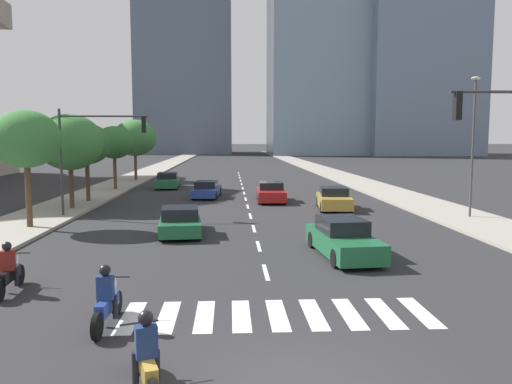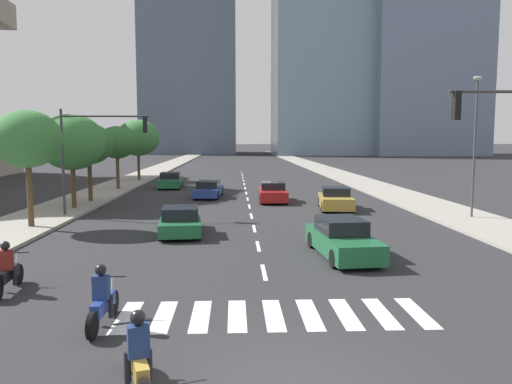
{
  "view_description": "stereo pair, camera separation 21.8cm",
  "coord_description": "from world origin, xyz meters",
  "px_view_note": "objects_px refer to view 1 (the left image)",
  "views": [
    {
      "loc": [
        -1.17,
        -8.33,
        4.34
      ],
      "look_at": [
        0.0,
        13.68,
        2.0
      ],
      "focal_mm": 35.29,
      "sensor_mm": 36.0,
      "label": 1
    },
    {
      "loc": [
        -0.96,
        -8.34,
        4.34
      ],
      "look_at": [
        0.0,
        13.68,
        2.0
      ],
      "focal_mm": 35.29,
      "sensor_mm": 36.0,
      "label": 2
    }
  ],
  "objects_px": {
    "street_tree_second": "(70,142)",
    "street_tree_fourth": "(114,143)",
    "sedan_gold_1": "(334,199)",
    "motorcycle_lead": "(9,273)",
    "sedan_red_0": "(271,193)",
    "traffic_signal_far": "(94,142)",
    "street_tree_nearest": "(26,139)",
    "sedan_green_5": "(168,181)",
    "motorcycle_third": "(146,360)",
    "sedan_green_3": "(180,222)",
    "motorcycle_trailing": "(107,302)",
    "sedan_blue_2": "(207,190)",
    "street_tree_fifth": "(135,138)",
    "sedan_green_4": "(343,239)",
    "street_lamp_east": "(473,136)",
    "street_tree_third": "(86,144)"
  },
  "relations": [
    {
      "from": "street_tree_third",
      "to": "street_tree_fifth",
      "type": "distance_m",
      "value": 17.54
    },
    {
      "from": "motorcycle_lead",
      "to": "motorcycle_trailing",
      "type": "relative_size",
      "value": 1.01
    },
    {
      "from": "street_tree_nearest",
      "to": "sedan_green_5",
      "type": "bearing_deg",
      "value": 78.29
    },
    {
      "from": "sedan_green_4",
      "to": "sedan_green_5",
      "type": "xyz_separation_m",
      "value": [
        -9.6,
        26.31,
        -0.0
      ]
    },
    {
      "from": "street_tree_nearest",
      "to": "street_tree_fifth",
      "type": "bearing_deg",
      "value": 90.0
    },
    {
      "from": "motorcycle_third",
      "to": "sedan_green_3",
      "type": "distance_m",
      "value": 14.51
    },
    {
      "from": "street_tree_second",
      "to": "street_tree_fourth",
      "type": "height_order",
      "value": "street_tree_second"
    },
    {
      "from": "sedan_blue_2",
      "to": "street_tree_third",
      "type": "xyz_separation_m",
      "value": [
        -7.89,
        -2.73,
        3.41
      ]
    },
    {
      "from": "sedan_red_0",
      "to": "traffic_signal_far",
      "type": "relative_size",
      "value": 0.75
    },
    {
      "from": "sedan_gold_1",
      "to": "street_tree_fifth",
      "type": "xyz_separation_m",
      "value": [
        -16.01,
        21.46,
        3.8
      ]
    },
    {
      "from": "motorcycle_trailing",
      "to": "street_tree_fourth",
      "type": "bearing_deg",
      "value": 14.95
    },
    {
      "from": "motorcycle_third",
      "to": "sedan_blue_2",
      "type": "xyz_separation_m",
      "value": [
        -0.24,
        28.85,
        -0.01
      ]
    },
    {
      "from": "sedan_green_5",
      "to": "street_tree_fourth",
      "type": "bearing_deg",
      "value": 111.79
    },
    {
      "from": "street_tree_second",
      "to": "street_tree_fifth",
      "type": "bearing_deg",
      "value": 90.0
    },
    {
      "from": "sedan_green_3",
      "to": "sedan_green_4",
      "type": "bearing_deg",
      "value": -130.83
    },
    {
      "from": "sedan_gold_1",
      "to": "sedan_blue_2",
      "type": "distance_m",
      "value": 10.5
    },
    {
      "from": "motorcycle_third",
      "to": "sedan_gold_1",
      "type": "height_order",
      "value": "motorcycle_third"
    },
    {
      "from": "sedan_green_4",
      "to": "sedan_red_0",
      "type": "bearing_deg",
      "value": 179.71
    },
    {
      "from": "street_tree_nearest",
      "to": "street_tree_fourth",
      "type": "relative_size",
      "value": 1.06
    },
    {
      "from": "motorcycle_trailing",
      "to": "sedan_red_0",
      "type": "height_order",
      "value": "motorcycle_trailing"
    },
    {
      "from": "motorcycle_lead",
      "to": "motorcycle_third",
      "type": "bearing_deg",
      "value": -145.22
    },
    {
      "from": "motorcycle_trailing",
      "to": "street_tree_nearest",
      "type": "bearing_deg",
      "value": 30.31
    },
    {
      "from": "street_lamp_east",
      "to": "street_tree_fourth",
      "type": "xyz_separation_m",
      "value": [
        -22.58,
        16.3,
        -0.46
      ]
    },
    {
      "from": "motorcycle_lead",
      "to": "street_lamp_east",
      "type": "relative_size",
      "value": 0.3
    },
    {
      "from": "motorcycle_lead",
      "to": "motorcycle_third",
      "type": "xyz_separation_m",
      "value": [
        4.78,
        -5.89,
        -0.0
      ]
    },
    {
      "from": "motorcycle_third",
      "to": "street_tree_nearest",
      "type": "xyz_separation_m",
      "value": [
        -8.13,
        16.04,
        3.73
      ]
    },
    {
      "from": "street_tree_third",
      "to": "motorcycle_trailing",
      "type": "bearing_deg",
      "value": -73.68
    },
    {
      "from": "motorcycle_trailing",
      "to": "street_tree_second",
      "type": "bearing_deg",
      "value": 21.85
    },
    {
      "from": "street_tree_fourth",
      "to": "sedan_green_5",
      "type": "bearing_deg",
      "value": 24.15
    },
    {
      "from": "sedan_gold_1",
      "to": "street_tree_fourth",
      "type": "relative_size",
      "value": 0.84
    },
    {
      "from": "sedan_blue_2",
      "to": "street_tree_second",
      "type": "relative_size",
      "value": 0.82
    },
    {
      "from": "street_tree_nearest",
      "to": "street_tree_second",
      "type": "relative_size",
      "value": 0.98
    },
    {
      "from": "motorcycle_lead",
      "to": "traffic_signal_far",
      "type": "height_order",
      "value": "traffic_signal_far"
    },
    {
      "from": "motorcycle_third",
      "to": "sedan_green_3",
      "type": "relative_size",
      "value": 0.49
    },
    {
      "from": "sedan_blue_2",
      "to": "street_tree_third",
      "type": "distance_m",
      "value": 9.02
    },
    {
      "from": "motorcycle_lead",
      "to": "motorcycle_trailing",
      "type": "bearing_deg",
      "value": -133.46
    },
    {
      "from": "motorcycle_third",
      "to": "sedan_green_5",
      "type": "distance_m",
      "value": 36.38
    },
    {
      "from": "sedan_gold_1",
      "to": "sedan_blue_2",
      "type": "height_order",
      "value": "sedan_gold_1"
    },
    {
      "from": "sedan_gold_1",
      "to": "motorcycle_lead",
      "type": "bearing_deg",
      "value": -32.08
    },
    {
      "from": "sedan_green_4",
      "to": "street_tree_third",
      "type": "bearing_deg",
      "value": -144.68
    },
    {
      "from": "sedan_green_3",
      "to": "street_tree_fifth",
      "type": "bearing_deg",
      "value": 8.92
    },
    {
      "from": "motorcycle_lead",
      "to": "motorcycle_third",
      "type": "distance_m",
      "value": 7.59
    },
    {
      "from": "motorcycle_lead",
      "to": "street_tree_nearest",
      "type": "height_order",
      "value": "street_tree_nearest"
    },
    {
      "from": "street_lamp_east",
      "to": "street_tree_fifth",
      "type": "height_order",
      "value": "street_lamp_east"
    },
    {
      "from": "sedan_green_4",
      "to": "sedan_gold_1",
      "type": "bearing_deg",
      "value": 164.78
    },
    {
      "from": "motorcycle_third",
      "to": "sedan_green_5",
      "type": "bearing_deg",
      "value": -11.31
    },
    {
      "from": "sedan_blue_2",
      "to": "street_tree_fourth",
      "type": "relative_size",
      "value": 0.88
    },
    {
      "from": "street_tree_second",
      "to": "street_tree_fourth",
      "type": "relative_size",
      "value": 1.08
    },
    {
      "from": "sedan_green_4",
      "to": "street_tree_nearest",
      "type": "relative_size",
      "value": 0.87
    },
    {
      "from": "sedan_green_5",
      "to": "motorcycle_third",
      "type": "bearing_deg",
      "value": -176.11
    }
  ]
}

